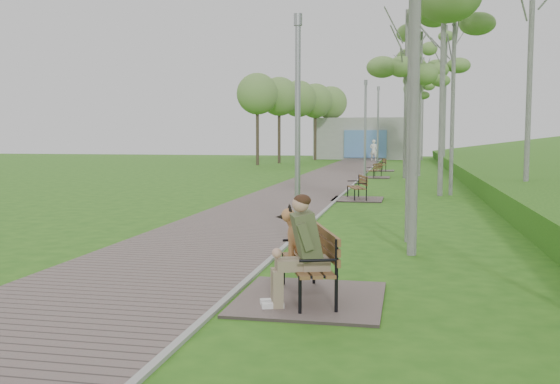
{
  "coord_description": "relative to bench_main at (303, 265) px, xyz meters",
  "views": [
    {
      "loc": [
        2.4,
        -11.19,
        2.27
      ],
      "look_at": [
        0.08,
        0.18,
        1.22
      ],
      "focal_mm": 40.0,
      "sensor_mm": 36.0,
      "label": 1
    }
  ],
  "objects": [
    {
      "name": "lamp_post_third",
      "position": [
        -0.75,
        37.97,
        2.24
      ],
      "size": [
        0.23,
        0.23,
        5.85
      ],
      "color": "gray",
      "rests_on": "ground"
    },
    {
      "name": "building_north",
      "position": [
        -2.53,
        53.85,
        1.5
      ],
      "size": [
        10.0,
        5.2,
        4.0
      ],
      "color": "#9E9E99",
      "rests_on": "ground"
    },
    {
      "name": "birch_far_c",
      "position": [
        4.02,
        39.03,
        7.88
      ],
      "size": [
        2.59,
        2.59,
        10.66
      ],
      "color": "silver",
      "rests_on": "ground"
    },
    {
      "name": "bench_third",
      "position": [
        -0.35,
        25.75,
        -0.31
      ],
      "size": [
        1.6,
        1.78,
        0.99
      ],
      "color": "#6D5E58",
      "rests_on": "ground"
    },
    {
      "name": "kerb",
      "position": [
        -1.03,
        24.38,
        -0.47
      ],
      "size": [
        0.1,
        67.0,
        0.05
      ],
      "primitive_type": "cube",
      "color": "#999993",
      "rests_on": "ground"
    },
    {
      "name": "birch_mid_c",
      "position": [
        1.27,
        25.73,
        6.75
      ],
      "size": [
        2.98,
        2.98,
        9.22
      ],
      "color": "silver",
      "rests_on": "ground"
    },
    {
      "name": "bench_second",
      "position": [
        -0.35,
        13.81,
        -0.29
      ],
      "size": [
        1.75,
        1.94,
        1.07
      ],
      "color": "#6D5E58",
      "rests_on": "ground"
    },
    {
      "name": "ground",
      "position": [
        -1.03,
        2.88,
        -0.49
      ],
      "size": [
        120.0,
        120.0,
        0.0
      ],
      "primitive_type": "plane",
      "color": "#2A6017",
      "rests_on": "ground"
    },
    {
      "name": "pedestrian_near",
      "position": [
        -1.57,
        48.44,
        0.48
      ],
      "size": [
        0.78,
        0.59,
        1.93
      ],
      "primitive_type": "imported",
      "rotation": [
        0.0,
        0.0,
        2.96
      ],
      "color": "white",
      "rests_on": "ground"
    },
    {
      "name": "birch_distant_a",
      "position": [
        2.13,
        42.7,
        6.17
      ],
      "size": [
        2.54,
        2.54,
        8.48
      ],
      "color": "silver",
      "rests_on": "ground"
    },
    {
      "name": "lamp_post_second",
      "position": [
        -0.67,
        22.74,
        1.84
      ],
      "size": [
        0.19,
        0.19,
        4.99
      ],
      "color": "gray",
      "rests_on": "ground"
    },
    {
      "name": "walkway",
      "position": [
        -2.78,
        24.38,
        -0.47
      ],
      "size": [
        3.5,
        67.0,
        0.04
      ],
      "primitive_type": "cube",
      "color": "#6D5E58",
      "rests_on": "ground"
    },
    {
      "name": "bench_main",
      "position": [
        0.0,
        0.0,
        0.0
      ],
      "size": [
        1.99,
        2.21,
        1.74
      ],
      "color": "#6D5E58",
      "rests_on": "ground"
    },
    {
      "name": "birch_distant_b",
      "position": [
        2.74,
        51.69,
        7.28
      ],
      "size": [
        2.55,
        2.55,
        9.9
      ],
      "color": "silver",
      "rests_on": "ground"
    },
    {
      "name": "bench_far",
      "position": [
        -0.24,
        32.47,
        -0.31
      ],
      "size": [
        1.59,
        1.77,
        0.98
      ],
      "color": "#6D5E58",
      "rests_on": "ground"
    },
    {
      "name": "lamp_post_near",
      "position": [
        -0.62,
        3.11,
        1.6
      ],
      "size": [
        0.17,
        0.17,
        4.49
      ],
      "color": "gray",
      "rests_on": "ground"
    },
    {
      "name": "birch_far_b",
      "position": [
        2.06,
        27.42,
        6.02
      ],
      "size": [
        2.29,
        2.29,
        8.3
      ],
      "color": "silver",
      "rests_on": "ground"
    }
  ]
}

